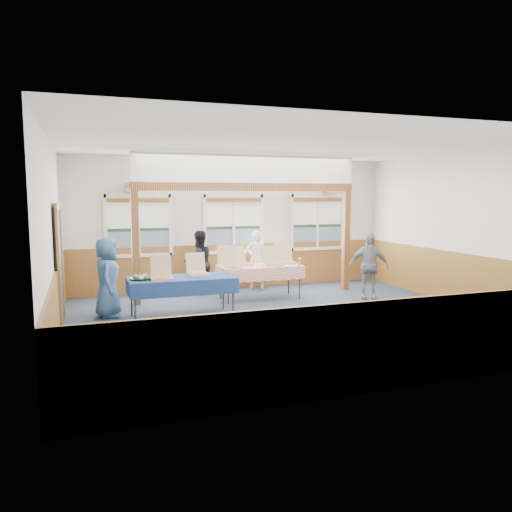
% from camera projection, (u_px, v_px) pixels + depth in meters
% --- Properties ---
extents(floor, '(8.00, 8.00, 0.00)m').
position_uv_depth(floor, '(288.00, 320.00, 9.28)').
color(floor, '#24313B').
rests_on(floor, ground).
extents(ceiling, '(8.00, 8.00, 0.00)m').
position_uv_depth(ceiling, '(289.00, 145.00, 8.89)').
color(ceiling, white).
rests_on(ceiling, wall_back).
extents(wall_back, '(8.00, 0.00, 8.00)m').
position_uv_depth(wall_back, '(233.00, 224.00, 12.36)').
color(wall_back, silver).
rests_on(wall_back, floor).
extents(wall_front, '(8.00, 0.00, 8.00)m').
position_uv_depth(wall_front, '(406.00, 256.00, 5.80)').
color(wall_front, silver).
rests_on(wall_front, floor).
extents(wall_left, '(0.00, 8.00, 8.00)m').
position_uv_depth(wall_left, '(52.00, 241.00, 7.76)').
color(wall_left, silver).
rests_on(wall_left, floor).
extents(wall_right, '(0.00, 8.00, 8.00)m').
position_uv_depth(wall_right, '(465.00, 229.00, 10.40)').
color(wall_right, silver).
rests_on(wall_right, floor).
extents(wainscot_back, '(7.98, 0.05, 1.10)m').
position_uv_depth(wainscot_back, '(234.00, 266.00, 12.46)').
color(wainscot_back, brown).
rests_on(wainscot_back, floor).
extents(wainscot_front, '(7.98, 0.05, 1.10)m').
position_uv_depth(wainscot_front, '(402.00, 343.00, 5.96)').
color(wainscot_front, brown).
rests_on(wainscot_front, floor).
extents(wainscot_left, '(0.05, 6.98, 1.10)m').
position_uv_depth(wainscot_left, '(57.00, 307.00, 7.90)').
color(wainscot_left, brown).
rests_on(wainscot_left, floor).
extents(wainscot_right, '(0.05, 6.98, 1.10)m').
position_uv_depth(wainscot_right, '(461.00, 279.00, 10.52)').
color(wainscot_right, brown).
rests_on(wainscot_right, floor).
extents(cased_opening, '(0.06, 1.30, 2.10)m').
position_uv_depth(cased_opening, '(59.00, 268.00, 8.69)').
color(cased_opening, '#313131').
rests_on(cased_opening, wall_left).
extents(window_left, '(1.56, 0.10, 1.46)m').
position_uv_depth(window_left, '(139.00, 222.00, 11.55)').
color(window_left, white).
rests_on(window_left, wall_back).
extents(window_mid, '(1.56, 0.10, 1.46)m').
position_uv_depth(window_mid, '(233.00, 221.00, 12.31)').
color(window_mid, white).
rests_on(window_mid, wall_back).
extents(window_right, '(1.56, 0.10, 1.46)m').
position_uv_depth(window_right, '(317.00, 219.00, 13.07)').
color(window_right, white).
rests_on(window_right, wall_back).
extents(post_left, '(0.15, 0.15, 2.40)m').
position_uv_depth(post_left, '(136.00, 248.00, 10.46)').
color(post_left, '#522312').
rests_on(post_left, floor).
extents(post_right, '(0.15, 0.15, 2.40)m').
position_uv_depth(post_right, '(346.00, 241.00, 12.11)').
color(post_right, '#522312').
rests_on(post_right, floor).
extents(cross_beam, '(5.15, 0.18, 0.18)m').
position_uv_depth(cross_beam, '(248.00, 187.00, 11.13)').
color(cross_beam, '#522312').
rests_on(cross_beam, post_left).
extents(table_left, '(2.17, 1.43, 0.76)m').
position_uv_depth(table_left, '(182.00, 280.00, 9.48)').
color(table_left, '#313131').
rests_on(table_left, floor).
extents(table_right, '(1.95, 1.13, 0.76)m').
position_uv_depth(table_right, '(260.00, 268.00, 11.08)').
color(table_right, '#313131').
rests_on(table_right, floor).
extents(pizza_box_a, '(0.44, 0.51, 0.42)m').
position_uv_depth(pizza_box_a, '(162.00, 276.00, 9.23)').
color(pizza_box_a, tan).
rests_on(pizza_box_a, table_left).
extents(pizza_box_b, '(0.39, 0.48, 0.42)m').
position_uv_depth(pizza_box_b, '(198.00, 272.00, 9.73)').
color(pizza_box_b, tan).
rests_on(pizza_box_b, table_left).
extents(pizza_box_c, '(0.46, 0.55, 0.47)m').
position_uv_depth(pizza_box_c, '(229.00, 264.00, 10.73)').
color(pizza_box_c, tan).
rests_on(pizza_box_c, table_right).
extents(pizza_box_d, '(0.48, 0.55, 0.42)m').
position_uv_depth(pizza_box_d, '(242.00, 262.00, 11.13)').
color(pizza_box_d, tan).
rests_on(pizza_box_d, table_right).
extents(pizza_box_e, '(0.44, 0.51, 0.42)m').
position_uv_depth(pizza_box_e, '(272.00, 262.00, 11.08)').
color(pizza_box_e, tan).
rests_on(pizza_box_e, table_right).
extents(pizza_box_f, '(0.50, 0.58, 0.46)m').
position_uv_depth(pizza_box_f, '(285.00, 260.00, 11.42)').
color(pizza_box_f, tan).
rests_on(pizza_box_f, table_right).
extents(veggie_tray, '(0.43, 0.43, 0.10)m').
position_uv_depth(veggie_tray, '(142.00, 278.00, 9.22)').
color(veggie_tray, black).
rests_on(veggie_tray, table_left).
extents(drink_glass, '(0.07, 0.07, 0.15)m').
position_uv_depth(drink_glass, '(300.00, 262.00, 11.11)').
color(drink_glass, '#9C721A').
rests_on(drink_glass, table_right).
extents(woman_white, '(0.60, 0.46, 1.46)m').
position_uv_depth(woman_white, '(256.00, 260.00, 12.21)').
color(woman_white, silver).
rests_on(woman_white, floor).
extents(woman_black, '(0.86, 0.76, 1.49)m').
position_uv_depth(woman_black, '(199.00, 263.00, 11.61)').
color(woman_black, black).
rests_on(woman_black, floor).
extents(man_blue, '(0.57, 0.80, 1.52)m').
position_uv_depth(man_blue, '(107.00, 277.00, 9.45)').
color(man_blue, '#365F87').
rests_on(man_blue, floor).
extents(person_grey, '(0.94, 0.66, 1.48)m').
position_uv_depth(person_grey, '(368.00, 266.00, 11.10)').
color(person_grey, gray).
rests_on(person_grey, floor).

